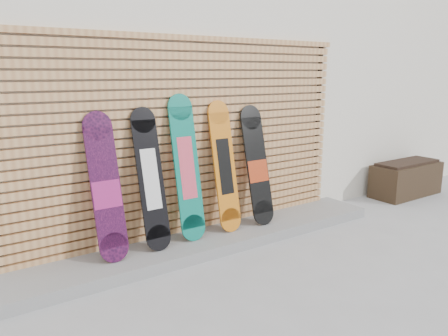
# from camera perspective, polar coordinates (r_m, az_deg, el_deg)

# --- Properties ---
(ground) EXTENTS (80.00, 80.00, 0.00)m
(ground) POSITION_cam_1_polar(r_m,az_deg,el_deg) (4.54, 3.98, -12.46)
(ground) COLOR #949396
(ground) RESTS_ON ground
(building) EXTENTS (12.00, 5.00, 3.60)m
(building) POSITION_cam_1_polar(r_m,az_deg,el_deg) (7.39, -10.05, 11.39)
(building) COLOR silver
(building) RESTS_ON ground
(concrete_step) EXTENTS (4.60, 0.70, 0.12)m
(concrete_step) POSITION_cam_1_polar(r_m,az_deg,el_deg) (4.95, -2.36, -9.53)
(concrete_step) COLOR gray
(concrete_step) RESTS_ON ground
(slat_wall) EXTENTS (4.26, 0.08, 2.29)m
(slat_wall) POSITION_cam_1_polar(r_m,az_deg,el_deg) (4.89, -4.30, 4.14)
(slat_wall) COLOR #B97F4D
(slat_wall) RESTS_ON ground
(planter_box) EXTENTS (1.22, 0.51, 0.55)m
(planter_box) POSITION_cam_1_polar(r_m,az_deg,el_deg) (7.44, 22.67, -1.28)
(planter_box) COLOR black
(planter_box) RESTS_ON ground
(snowboard_0) EXTENTS (0.29, 0.36, 1.43)m
(snowboard_0) POSITION_cam_1_polar(r_m,az_deg,el_deg) (4.34, -15.17, -2.52)
(snowboard_0) COLOR black
(snowboard_0) RESTS_ON concrete_step
(snowboard_1) EXTENTS (0.27, 0.36, 1.45)m
(snowboard_1) POSITION_cam_1_polar(r_m,az_deg,el_deg) (4.51, -9.55, -1.44)
(snowboard_1) COLOR black
(snowboard_1) RESTS_ON concrete_step
(snowboard_2) EXTENTS (0.29, 0.32, 1.57)m
(snowboard_2) POSITION_cam_1_polar(r_m,az_deg,el_deg) (4.70, -4.89, 0.02)
(snowboard_2) COLOR #0B705F
(snowboard_2) RESTS_ON concrete_step
(snowboard_3) EXTENTS (0.27, 0.33, 1.48)m
(snowboard_3) POSITION_cam_1_polar(r_m,az_deg,el_deg) (4.96, 0.06, 0.20)
(snowboard_3) COLOR orange
(snowboard_3) RESTS_ON concrete_step
(snowboard_4) EXTENTS (0.30, 0.37, 1.41)m
(snowboard_4) POSITION_cam_1_polar(r_m,az_deg,el_deg) (5.23, 4.35, 0.27)
(snowboard_4) COLOR black
(snowboard_4) RESTS_ON concrete_step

